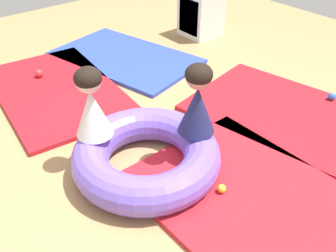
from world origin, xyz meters
TOP-DOWN VIEW (x-y plane):
  - ground_plane at (0.00, 0.00)m, footprint 8.00×8.00m
  - gym_mat_front at (-1.68, 0.91)m, footprint 1.81×1.34m
  - gym_mat_far_right at (0.23, 1.37)m, footprint 1.86×1.43m
  - gym_mat_near_right at (0.77, 0.31)m, footprint 1.69×1.19m
  - gym_mat_center_rear at (-1.48, -0.04)m, footprint 1.81×1.23m
  - inflatable_cushion at (0.00, -0.04)m, footprint 1.08×1.08m
  - child_in_navy at (0.13, 0.32)m, footprint 0.37×0.37m
  - child_in_white at (-0.31, -0.26)m, footprint 0.29×0.29m
  - play_ball_blue at (0.36, 1.86)m, footprint 0.07×0.07m
  - play_ball_red at (-1.82, -0.06)m, footprint 0.08×0.08m
  - play_ball_yellow at (0.54, 0.19)m, footprint 0.06×0.06m
  - storage_cube at (-1.68, 2.08)m, footprint 0.44×0.44m

SIDE VIEW (x-z plane):
  - ground_plane at x=0.00m, z-range 0.00..0.00m
  - gym_mat_front at x=-1.68m, z-range 0.00..0.04m
  - gym_mat_far_right at x=0.23m, z-range 0.00..0.04m
  - gym_mat_near_right at x=0.77m, z-range 0.00..0.04m
  - gym_mat_center_rear at x=-1.48m, z-range 0.00..0.04m
  - play_ball_yellow at x=0.54m, z-range 0.04..0.10m
  - play_ball_blue at x=0.36m, z-range 0.04..0.11m
  - play_ball_red at x=-1.82m, z-range 0.04..0.12m
  - inflatable_cushion at x=0.00m, z-range 0.00..0.27m
  - storage_cube at x=-1.68m, z-range 0.00..0.56m
  - child_in_white at x=-0.31m, z-range 0.26..0.79m
  - child_in_navy at x=0.13m, z-range 0.26..0.79m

